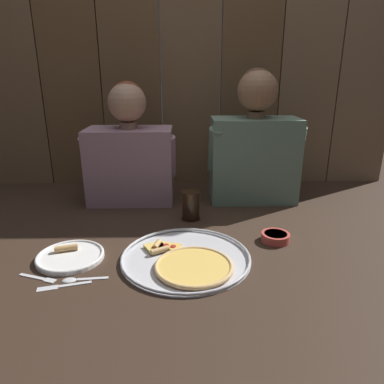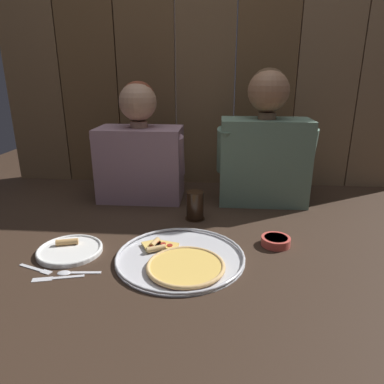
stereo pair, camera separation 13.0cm
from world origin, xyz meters
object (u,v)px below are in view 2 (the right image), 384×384
(drinking_glass, at_px, (195,206))
(dipping_bowl, at_px, (276,241))
(pizza_tray, at_px, (181,259))
(dinner_plate, at_px, (70,250))
(diner_left, at_px, (140,150))
(diner_right, at_px, (265,145))

(drinking_glass, bearing_deg, dipping_bowl, -35.20)
(pizza_tray, distance_m, dinner_plate, 0.40)
(pizza_tray, relative_size, dipping_bowl, 4.15)
(dinner_plate, bearing_deg, pizza_tray, -4.73)
(drinking_glass, relative_size, diner_left, 0.22)
(diner_right, bearing_deg, pizza_tray, -118.14)
(dinner_plate, distance_m, diner_left, 0.64)
(dinner_plate, relative_size, diner_left, 0.40)
(pizza_tray, bearing_deg, dinner_plate, 175.27)
(pizza_tray, bearing_deg, drinking_glass, 87.11)
(pizza_tray, height_order, drinking_glass, drinking_glass)
(pizza_tray, height_order, dinner_plate, dinner_plate)
(dipping_bowl, distance_m, diner_left, 0.79)
(pizza_tray, distance_m, dipping_bowl, 0.36)
(diner_left, distance_m, diner_right, 0.59)
(drinking_glass, xyz_separation_m, diner_left, (-0.29, 0.24, 0.18))
(pizza_tray, bearing_deg, diner_left, 113.52)
(drinking_glass, xyz_separation_m, dipping_bowl, (0.31, -0.22, -0.04))
(dinner_plate, distance_m, diner_right, 0.97)
(pizza_tray, relative_size, drinking_glass, 3.57)
(diner_left, height_order, diner_right, diner_right)
(pizza_tray, distance_m, drinking_glass, 0.37)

